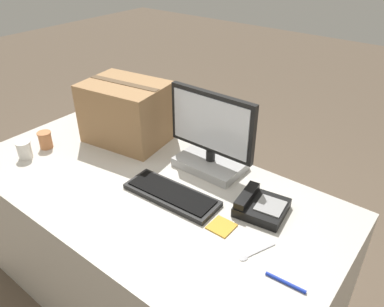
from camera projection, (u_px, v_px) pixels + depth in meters
ground_plane at (154, 289)px, 2.08m from camera, size 12.00×12.00×0.00m
office_desk at (150, 242)px, 1.90m from camera, size 1.80×0.90×0.72m
monitor at (211, 140)px, 1.76m from camera, size 0.45×0.21×0.39m
keyboard at (172, 194)px, 1.63m from camera, size 0.44×0.18×0.03m
desk_phone at (260, 206)px, 1.54m from camera, size 0.22×0.21×0.07m
paper_cup_left at (45, 140)px, 1.98m from camera, size 0.07×0.07×0.09m
paper_cup_right at (24, 150)px, 1.89m from camera, size 0.07×0.07×0.09m
spoon at (252, 254)px, 1.35m from camera, size 0.08×0.15×0.00m
cardboard_box at (127, 112)px, 2.00m from camera, size 0.47×0.38×0.33m
pen_marker at (285, 282)px, 1.24m from camera, size 0.14×0.02×0.01m
sticky_note_pad at (221, 226)px, 1.47m from camera, size 0.09×0.09×0.01m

